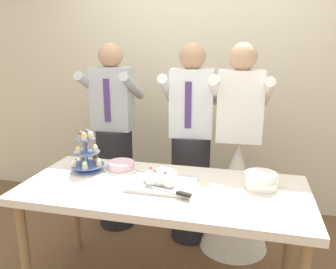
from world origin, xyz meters
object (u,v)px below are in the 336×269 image
at_px(plate_stack, 261,180).
at_px(person_guest, 114,148).
at_px(dessert_table, 163,197).
at_px(round_cake, 121,166).
at_px(person_groom, 191,156).
at_px(person_bride, 236,181).
at_px(main_cake_tray, 162,179).
at_px(cupcake_stand, 87,155).

height_order(plate_stack, person_guest, person_guest).
height_order(dessert_table, round_cake, round_cake).
distance_m(dessert_table, person_groom, 0.72).
xyz_separation_m(plate_stack, person_bride, (-0.17, 0.54, -0.24)).
bearing_deg(person_bride, plate_stack, -72.77).
distance_m(main_cake_tray, plate_stack, 0.62).
height_order(cupcake_stand, round_cake, cupcake_stand).
xyz_separation_m(main_cake_tray, person_bride, (0.44, 0.66, -0.24)).
distance_m(main_cake_tray, round_cake, 0.41).
xyz_separation_m(person_groom, person_guest, (-0.70, 0.06, 0.00)).
bearing_deg(plate_stack, dessert_table, -168.00).
bearing_deg(plate_stack, round_cake, 175.27).
bearing_deg(main_cake_tray, dessert_table, -29.64).
relative_size(round_cake, person_guest, 0.14).
bearing_deg(round_cake, person_bride, 30.21).
relative_size(cupcake_stand, plate_stack, 1.49).
xyz_separation_m(main_cake_tray, person_groom, (0.06, 0.71, -0.07)).
relative_size(round_cake, person_bride, 0.14).
xyz_separation_m(dessert_table, person_guest, (-0.65, 0.78, 0.05)).
relative_size(dessert_table, person_guest, 1.08).
relative_size(main_cake_tray, person_bride, 0.26).
bearing_deg(person_guest, plate_stack, -27.43).
relative_size(cupcake_stand, person_bride, 0.18).
bearing_deg(main_cake_tray, plate_stack, 11.28).
relative_size(cupcake_stand, person_guest, 0.18).
bearing_deg(cupcake_stand, person_guest, 96.00).
bearing_deg(dessert_table, plate_stack, 12.00).
height_order(dessert_table, plate_stack, plate_stack).
distance_m(dessert_table, round_cake, 0.43).
xyz_separation_m(dessert_table, cupcake_stand, (-0.59, 0.13, 0.19)).
distance_m(dessert_table, plate_stack, 0.62).
bearing_deg(person_groom, main_cake_tray, -94.76).
height_order(dessert_table, person_groom, person_groom).
xyz_separation_m(dessert_table, main_cake_tray, (-0.01, 0.01, 0.12)).
relative_size(dessert_table, person_groom, 1.08).
distance_m(plate_stack, person_groom, 0.81).
distance_m(round_cake, person_groom, 0.66).
relative_size(dessert_table, person_bride, 1.08).
relative_size(round_cake, person_groom, 0.14).
height_order(person_groom, person_bride, same).
bearing_deg(main_cake_tray, round_cake, 150.42).
bearing_deg(dessert_table, person_bride, 57.28).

